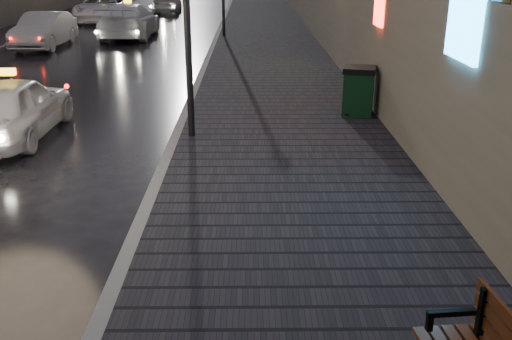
{
  "coord_description": "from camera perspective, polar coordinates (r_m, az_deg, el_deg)",
  "views": [
    {
      "loc": [
        3.1,
        -5.64,
        3.75
      ],
      "look_at": [
        3.18,
        2.04,
        0.85
      ],
      "focal_mm": 40.0,
      "sensor_mm": 36.0,
      "label": 1
    }
  ],
  "objects": [
    {
      "name": "car_left_mid",
      "position": [
        26.75,
        -20.43,
        12.96
      ],
      "size": [
        1.64,
        4.49,
        1.47
      ],
      "primitive_type": "imported",
      "rotation": [
        0.0,
        0.0,
        -0.02
      ],
      "color": "#A4A3AB",
      "rests_on": "ground"
    },
    {
      "name": "trash_bin",
      "position": [
        13.95,
        10.21,
        7.85
      ],
      "size": [
        0.9,
        0.9,
        1.14
      ],
      "rotation": [
        0.0,
        0.0,
        -0.24
      ],
      "color": "black",
      "rests_on": "sidewalk"
    },
    {
      "name": "taxi_far",
      "position": [
        36.6,
        -15.0,
        15.42
      ],
      "size": [
        2.89,
        5.96,
        1.63
      ],
      "primitive_type": "imported",
      "rotation": [
        0.0,
        0.0,
        0.03
      ],
      "color": "silver",
      "rests_on": "ground"
    },
    {
      "name": "curb_far",
      "position": [
        28.87,
        -22.4,
        11.86
      ],
      "size": [
        0.2,
        58.0,
        0.15
      ],
      "primitive_type": "cube",
      "color": "slate",
      "rests_on": "ground"
    },
    {
      "name": "car_far",
      "position": [
        41.33,
        -8.91,
        16.32
      ],
      "size": [
        2.08,
        4.65,
        1.55
      ],
      "primitive_type": "imported",
      "rotation": [
        0.0,
        0.0,
        3.2
      ],
      "color": "#939299",
      "rests_on": "ground"
    },
    {
      "name": "taxi_near",
      "position": [
        13.41,
        -23.21,
        5.81
      ],
      "size": [
        1.64,
        4.05,
        1.38
      ],
      "primitive_type": "imported",
      "rotation": [
        0.0,
        0.0,
        3.14
      ],
      "color": "white",
      "rests_on": "ground"
    },
    {
      "name": "curb",
      "position": [
        26.94,
        -4.07,
        12.79
      ],
      "size": [
        0.2,
        58.0,
        0.15
      ],
      "primitive_type": "cube",
      "color": "slate",
      "rests_on": "ground"
    },
    {
      "name": "taxi_mid",
      "position": [
        28.88,
        -12.57,
        14.37
      ],
      "size": [
        2.3,
        5.61,
        1.62
      ],
      "primitive_type": "imported",
      "rotation": [
        0.0,
        0.0,
        3.15
      ],
      "color": "white",
      "rests_on": "ground"
    },
    {
      "name": "sidewalk",
      "position": [
        26.9,
        1.17,
        12.83
      ],
      "size": [
        4.6,
        58.0,
        0.15
      ],
      "primitive_type": "cube",
      "color": "black",
      "rests_on": "ground"
    }
  ]
}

